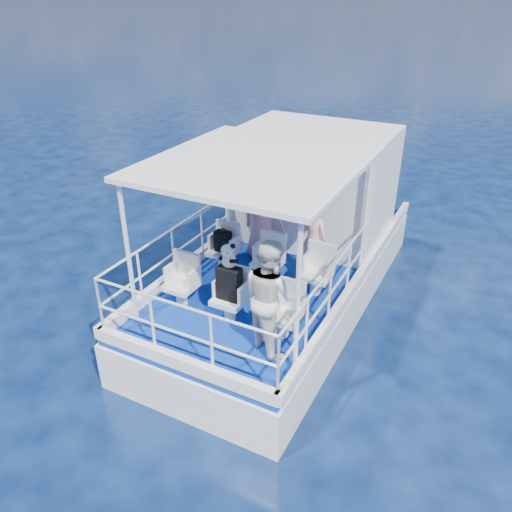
{
  "coord_description": "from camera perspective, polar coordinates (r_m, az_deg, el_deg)",
  "views": [
    {
      "loc": [
        3.28,
        -6.55,
        5.44
      ],
      "look_at": [
        0.09,
        -0.4,
        1.69
      ],
      "focal_mm": 35.0,
      "sensor_mm": 36.0,
      "label": 1
    }
  ],
  "objects": [
    {
      "name": "cabin",
      "position": [
        10.05,
        6.72,
        8.19
      ],
      "size": [
        2.85,
        2.0,
        2.2
      ],
      "primitive_type": "cube",
      "color": "white",
      "rests_on": "deck"
    },
    {
      "name": "seat_center_aft",
      "position": [
        7.71,
        -3.01,
        -5.99
      ],
      "size": [
        0.48,
        0.46,
        0.38
      ],
      "primitive_type": "cube",
      "color": "silver",
      "rests_on": "deck"
    },
    {
      "name": "passenger_port_fwd",
      "position": [
        9.16,
        0.86,
        4.51
      ],
      "size": [
        0.63,
        0.45,
        1.66
      ],
      "primitive_type": "imported",
      "rotation": [
        0.0,
        0.0,
        3.15
      ],
      "color": "pink",
      "rests_on": "deck"
    },
    {
      "name": "seat_port_aft",
      "position": [
        8.14,
        -8.52,
        -4.29
      ],
      "size": [
        0.48,
        0.46,
        0.38
      ],
      "primitive_type": "cube",
      "color": "silver",
      "rests_on": "deck"
    },
    {
      "name": "seat_stbd_aft",
      "position": [
        7.37,
        3.11,
        -7.82
      ],
      "size": [
        0.48,
        0.46,
        0.38
      ],
      "primitive_type": "cube",
      "color": "silver",
      "rests_on": "deck"
    },
    {
      "name": "railings",
      "position": [
        7.93,
        -1.16,
        -2.25
      ],
      "size": [
        2.84,
        3.59,
        1.0
      ],
      "primitive_type": null,
      "color": "white",
      "rests_on": "deck"
    },
    {
      "name": "passenger_stbd_fwd",
      "position": [
        8.59,
        6.56,
        1.77
      ],
      "size": [
        0.57,
        0.41,
        1.43
      ],
      "primitive_type": "imported",
      "rotation": [
        0.0,
        0.0,
        3.0
      ],
      "color": "#F1A59C",
      "rests_on": "deck"
    },
    {
      "name": "canopy",
      "position": [
        7.51,
        0.09,
        10.57
      ],
      "size": [
        3.0,
        3.2,
        0.08
      ],
      "primitive_type": "cube",
      "color": "white",
      "rests_on": "cabin"
    },
    {
      "name": "backpack_port",
      "position": [
        8.86,
        -3.81,
        1.69
      ],
      "size": [
        0.29,
        0.16,
        0.38
      ],
      "primitive_type": "cube",
      "color": "black",
      "rests_on": "seat_port_fwd"
    },
    {
      "name": "hull",
      "position": [
        9.87,
        3.29,
        -5.09
      ],
      "size": [
        3.0,
        7.0,
        1.6
      ],
      "primitive_type": "cube",
      "color": "white",
      "rests_on": "ground"
    },
    {
      "name": "canopy_posts",
      "position": [
        7.9,
        -0.08,
        2.57
      ],
      "size": [
        2.77,
        2.97,
        2.2
      ],
      "color": "white",
      "rests_on": "deck"
    },
    {
      "name": "deck",
      "position": [
        9.43,
        3.43,
        -0.78
      ],
      "size": [
        2.9,
        6.9,
        0.1
      ],
      "primitive_type": "cube",
      "color": "navy",
      "rests_on": "hull"
    },
    {
      "name": "seat_center_fwd",
      "position": [
        8.68,
        1.3,
        -1.69
      ],
      "size": [
        0.48,
        0.46,
        0.38
      ],
      "primitive_type": "cube",
      "color": "silver",
      "rests_on": "deck"
    },
    {
      "name": "ground",
      "position": [
        9.13,
        0.66,
        -8.18
      ],
      "size": [
        2000.0,
        2000.0,
        0.0
      ],
      "primitive_type": "plane",
      "color": "black",
      "rests_on": "ground"
    },
    {
      "name": "compact_camera",
      "position": [
        8.75,
        -3.77,
        2.92
      ],
      "size": [
        0.09,
        0.06,
        0.06
      ],
      "primitive_type": "cube",
      "color": "black",
      "rests_on": "backpack_port"
    },
    {
      "name": "seat_port_fwd",
      "position": [
        9.06,
        -3.81,
        -0.37
      ],
      "size": [
        0.48,
        0.46,
        0.38
      ],
      "primitive_type": "cube",
      "color": "silver",
      "rests_on": "deck"
    },
    {
      "name": "seat_stbd_fwd",
      "position": [
        8.38,
        6.83,
        -3.1
      ],
      "size": [
        0.48,
        0.46,
        0.38
      ],
      "primitive_type": "cube",
      "color": "silver",
      "rests_on": "deck"
    },
    {
      "name": "backpack_center",
      "position": [
        7.46,
        -3.07,
        -3.13
      ],
      "size": [
        0.35,
        0.2,
        0.53
      ],
      "primitive_type": "cube",
      "color": "black",
      "rests_on": "seat_center_aft"
    },
    {
      "name": "passenger_stbd_aft",
      "position": [
        6.8,
        1.57,
        -4.59
      ],
      "size": [
        1.03,
        0.96,
        1.68
      ],
      "primitive_type": "imported",
      "rotation": [
        0.0,
        0.0,
        2.62
      ],
      "color": "silver",
      "rests_on": "deck"
    },
    {
      "name": "panda",
      "position": [
        7.25,
        -3.16,
        0.1
      ],
      "size": [
        0.26,
        0.21,
        0.39
      ],
      "primitive_type": null,
      "color": "silver",
      "rests_on": "backpack_center"
    }
  ]
}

